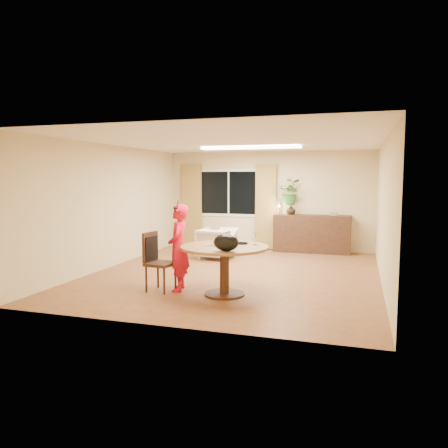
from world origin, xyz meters
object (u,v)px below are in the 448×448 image
at_px(dining_table, 224,256).
at_px(sideboard, 312,234).
at_px(dining_chair, 161,262).
at_px(armchair, 216,243).
at_px(child, 178,248).

bearing_deg(dining_table, sideboard, 78.60).
height_order(dining_chair, sideboard, dining_chair).
height_order(armchair, sideboard, sideboard).
relative_size(dining_chair, sideboard, 0.52).
distance_m(dining_table, child, 0.84).
bearing_deg(child, dining_table, 70.46).
xyz_separation_m(dining_table, dining_chair, (-1.10, -0.07, -0.14)).
height_order(child, sideboard, child).
distance_m(armchair, sideboard, 2.57).
bearing_deg(sideboard, dining_chair, -113.45).
bearing_deg(child, sideboard, 143.44).
bearing_deg(dining_table, dining_chair, -176.16).
xyz_separation_m(dining_chair, child, (0.27, 0.13, 0.24)).
bearing_deg(dining_chair, child, 34.27).
distance_m(dining_table, armchair, 3.29).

